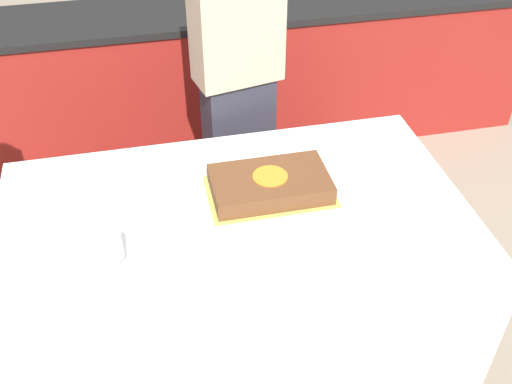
{
  "coord_description": "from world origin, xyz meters",
  "views": [
    {
      "loc": [
        -0.3,
        -1.74,
        2.28
      ],
      "look_at": [
        0.08,
        0.0,
        0.84
      ],
      "focal_mm": 42.0,
      "sensor_mm": 36.0,
      "label": 1
    }
  ],
  "objects_px": {
    "person_cutting_cake": "(238,79)",
    "plate_stack": "(181,234)",
    "wine_glass": "(116,246)",
    "cake": "(270,184)"
  },
  "relations": [
    {
      "from": "person_cutting_cake",
      "to": "plate_stack",
      "type": "bearing_deg",
      "value": 54.01
    },
    {
      "from": "wine_glass",
      "to": "person_cutting_cake",
      "type": "relative_size",
      "value": 0.11
    },
    {
      "from": "cake",
      "to": "plate_stack",
      "type": "height_order",
      "value": "cake"
    },
    {
      "from": "cake",
      "to": "person_cutting_cake",
      "type": "distance_m",
      "value": 0.68
    },
    {
      "from": "wine_glass",
      "to": "cake",
      "type": "bearing_deg",
      "value": 27.76
    },
    {
      "from": "plate_stack",
      "to": "person_cutting_cake",
      "type": "height_order",
      "value": "person_cutting_cake"
    },
    {
      "from": "cake",
      "to": "plate_stack",
      "type": "xyz_separation_m",
      "value": [
        -0.39,
        -0.21,
        0.0
      ]
    },
    {
      "from": "plate_stack",
      "to": "wine_glass",
      "type": "bearing_deg",
      "value": -154.1
    },
    {
      "from": "cake",
      "to": "person_cutting_cake",
      "type": "xyz_separation_m",
      "value": [
        0.0,
        0.67,
        0.13
      ]
    },
    {
      "from": "wine_glass",
      "to": "person_cutting_cake",
      "type": "height_order",
      "value": "person_cutting_cake"
    }
  ]
}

